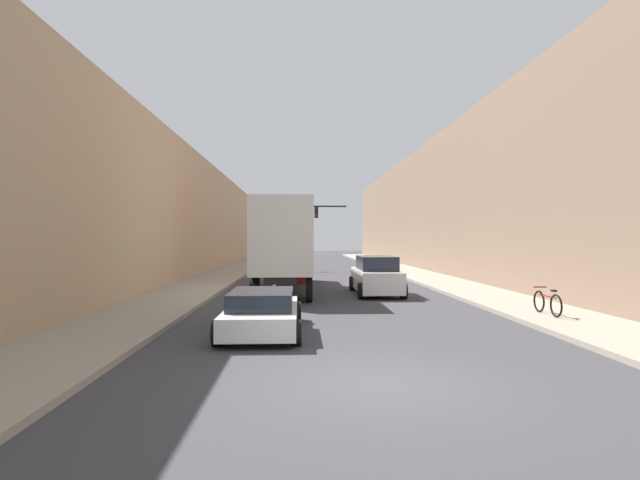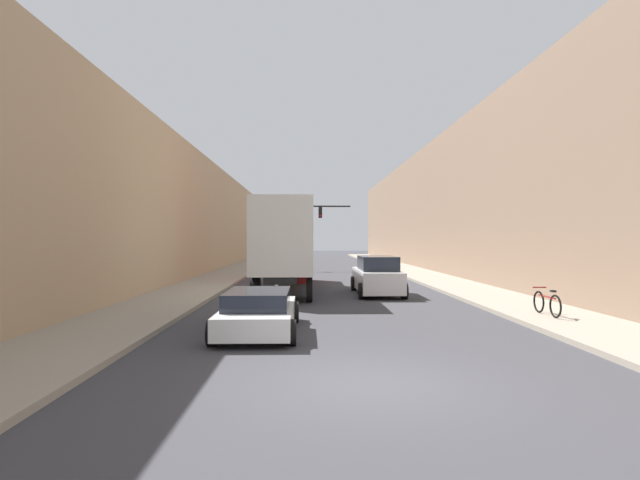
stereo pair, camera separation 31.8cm
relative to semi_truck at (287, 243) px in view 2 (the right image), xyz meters
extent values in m
plane|color=#38383D|center=(2.23, -16.32, -2.36)|extent=(200.00, 200.00, 0.00)
cube|color=gray|center=(9.04, 13.68, -2.29)|extent=(3.17, 80.00, 0.15)
cube|color=gray|center=(-4.58, 13.68, -2.29)|extent=(3.17, 80.00, 0.15)
cube|color=#846B56|center=(13.63, 13.68, 2.72)|extent=(6.00, 80.00, 10.16)
cube|color=tan|center=(-9.17, 13.68, 1.88)|extent=(6.00, 80.00, 8.48)
cube|color=silver|center=(0.00, -1.21, 0.33)|extent=(2.56, 9.51, 3.20)
cube|color=black|center=(0.00, -1.21, -1.41)|extent=(1.28, 9.51, 0.24)
cube|color=maroon|center=(0.00, 4.93, -0.95)|extent=(2.56, 2.78, 2.84)
cylinder|color=black|center=(-1.13, -4.77, -1.86)|extent=(0.25, 1.00, 1.00)
cylinder|color=black|center=(1.13, -4.77, -1.86)|extent=(0.25, 1.00, 1.00)
cylinder|color=black|center=(-1.13, -3.57, -1.86)|extent=(0.25, 1.00, 1.00)
cylinder|color=black|center=(1.13, -3.57, -1.86)|extent=(0.25, 1.00, 1.00)
cylinder|color=black|center=(-1.13, 4.93, -1.86)|extent=(0.25, 1.00, 1.00)
cylinder|color=black|center=(1.13, 4.93, -1.86)|extent=(0.25, 1.00, 1.00)
cube|color=silver|center=(-0.28, -11.34, -1.91)|extent=(1.89, 4.66, 0.56)
cube|color=#1E232D|center=(-0.28, -11.57, -1.41)|extent=(1.66, 2.56, 0.45)
cylinder|color=black|center=(-1.23, -9.71, -2.04)|extent=(0.25, 0.64, 0.64)
cylinder|color=black|center=(0.66, -9.71, -2.04)|extent=(0.25, 0.64, 0.64)
cylinder|color=black|center=(-1.23, -13.07, -2.04)|extent=(0.25, 0.64, 0.64)
cylinder|color=black|center=(0.66, -13.07, -2.04)|extent=(0.25, 0.64, 0.64)
cube|color=silver|center=(4.29, -1.96, -1.70)|extent=(1.83, 4.96, 0.95)
cube|color=#1E232D|center=(4.29, -2.21, -0.90)|extent=(1.61, 2.73, 0.65)
cylinder|color=black|center=(3.38, -0.18, -2.01)|extent=(0.25, 0.70, 0.70)
cylinder|color=black|center=(5.21, -0.18, -2.01)|extent=(0.25, 0.70, 0.70)
cylinder|color=black|center=(3.38, -3.85, -2.01)|extent=(0.25, 0.70, 0.70)
cylinder|color=black|center=(5.21, -3.85, -2.01)|extent=(0.25, 0.70, 0.70)
cylinder|color=black|center=(-2.84, 15.88, 0.42)|extent=(0.20, 0.20, 5.57)
cube|color=black|center=(0.87, 15.88, 2.91)|extent=(7.43, 0.12, 0.12)
cube|color=black|center=(-0.37, 15.88, 2.40)|extent=(0.30, 0.24, 0.90)
sphere|color=gold|center=(-0.37, 15.74, 2.40)|extent=(0.18, 0.18, 0.18)
cube|color=black|center=(2.11, 15.88, 2.40)|extent=(0.30, 0.24, 0.90)
sphere|color=red|center=(2.11, 15.74, 2.12)|extent=(0.18, 0.18, 0.18)
torus|color=black|center=(8.68, -10.00, -1.85)|extent=(0.06, 0.72, 0.72)
torus|color=black|center=(8.68, -8.90, -1.85)|extent=(0.06, 0.72, 0.72)
cube|color=maroon|center=(8.68, -9.45, -1.62)|extent=(0.04, 1.11, 0.04)
cube|color=black|center=(8.68, -9.85, -1.40)|extent=(0.12, 0.20, 0.06)
cube|color=maroon|center=(8.68, -8.95, -1.37)|extent=(0.44, 0.04, 0.04)
camera|label=1|loc=(0.74, -25.12, 0.22)|focal=28.00mm
camera|label=2|loc=(1.06, -25.13, 0.22)|focal=28.00mm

